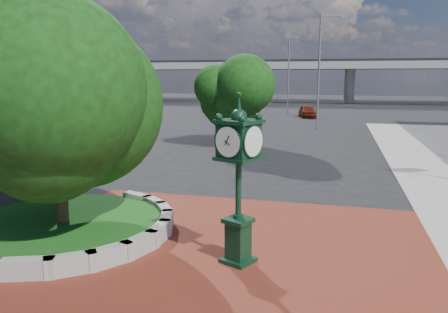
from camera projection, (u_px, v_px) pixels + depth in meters
ground at (218, 249)px, 12.43m from camera, size 200.00×200.00×0.00m
plaza at (208, 262)px, 11.48m from camera, size 12.00×12.00×0.04m
planter_wall at (131, 231)px, 13.05m from camera, size 2.96×6.77×0.54m
grass_bed at (64, 227)px, 13.63m from camera, size 6.10×6.10×0.40m
overpass at (320, 66)px, 77.89m from camera, size 90.00×12.00×7.50m
tree_planter at (56, 114)px, 12.98m from camera, size 5.20×5.20×6.33m
tree_street at (231, 99)px, 29.95m from camera, size 4.40×4.40×5.45m
post_clock at (239, 174)px, 11.02m from camera, size 1.14×1.14×4.39m
parked_car at (307, 111)px, 51.11m from camera, size 2.58×4.42×1.41m
street_lamp_near at (322, 64)px, 38.40m from camera, size 2.20×0.79×10.01m
street_lamp_far at (290, 71)px, 52.11m from camera, size 2.04×0.28×9.09m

